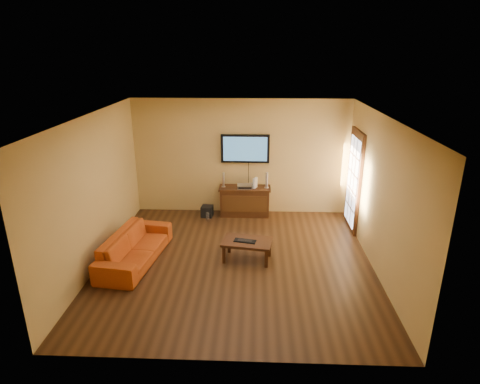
# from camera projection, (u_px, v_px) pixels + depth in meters

# --- Properties ---
(ground_plane) EXTENTS (5.00, 5.00, 0.00)m
(ground_plane) POSITION_uv_depth(u_px,v_px,m) (235.00, 262.00, 7.44)
(ground_plane) COLOR #321D0D
(ground_plane) RESTS_ON ground
(room_walls) EXTENTS (5.00, 5.00, 5.00)m
(room_walls) POSITION_uv_depth(u_px,v_px,m) (237.00, 165.00, 7.46)
(room_walls) COLOR tan
(room_walls) RESTS_ON ground
(french_door) EXTENTS (0.07, 1.02, 2.22)m
(french_door) POSITION_uv_depth(u_px,v_px,m) (354.00, 182.00, 8.59)
(french_door) COLOR #341A0B
(french_door) RESTS_ON ground
(media_console) EXTENTS (1.20, 0.46, 0.69)m
(media_console) POSITION_uv_depth(u_px,v_px,m) (245.00, 201.00, 9.45)
(media_console) COLOR #341A0B
(media_console) RESTS_ON ground
(television) EXTENTS (1.12, 0.08, 0.66)m
(television) POSITION_uv_depth(u_px,v_px,m) (245.00, 149.00, 9.22)
(television) COLOR black
(television) RESTS_ON ground
(coffee_table) EXTENTS (0.98, 0.68, 0.39)m
(coffee_table) POSITION_uv_depth(u_px,v_px,m) (247.00, 243.00, 7.43)
(coffee_table) COLOR #341A0B
(coffee_table) RESTS_ON ground
(sofa) EXTENTS (0.82, 1.99, 0.76)m
(sofa) POSITION_uv_depth(u_px,v_px,m) (135.00, 243.00, 7.37)
(sofa) COLOR #B84814
(sofa) RESTS_ON ground
(speaker_left) EXTENTS (0.09, 0.09, 0.35)m
(speaker_left) POSITION_uv_depth(u_px,v_px,m) (224.00, 180.00, 9.32)
(speaker_left) COLOR silver
(speaker_left) RESTS_ON media_console
(speaker_right) EXTENTS (0.10, 0.10, 0.37)m
(speaker_right) POSITION_uv_depth(u_px,v_px,m) (267.00, 181.00, 9.24)
(speaker_right) COLOR silver
(speaker_right) RESTS_ON media_console
(av_receiver) EXTENTS (0.36, 0.27, 0.08)m
(av_receiver) POSITION_uv_depth(u_px,v_px,m) (245.00, 186.00, 9.28)
(av_receiver) COLOR silver
(av_receiver) RESTS_ON media_console
(game_console) EXTENTS (0.12, 0.18, 0.24)m
(game_console) POSITION_uv_depth(u_px,v_px,m) (255.00, 183.00, 9.26)
(game_console) COLOR white
(game_console) RESTS_ON media_console
(subwoofer) EXTENTS (0.29, 0.29, 0.26)m
(subwoofer) POSITION_uv_depth(u_px,v_px,m) (207.00, 211.00, 9.44)
(subwoofer) COLOR black
(subwoofer) RESTS_ON ground
(bottle) EXTENTS (0.08, 0.08, 0.23)m
(bottle) POSITION_uv_depth(u_px,v_px,m) (208.00, 217.00, 9.18)
(bottle) COLOR white
(bottle) RESTS_ON ground
(keyboard) EXTENTS (0.43, 0.24, 0.02)m
(keyboard) POSITION_uv_depth(u_px,v_px,m) (245.00, 241.00, 7.39)
(keyboard) COLOR black
(keyboard) RESTS_ON coffee_table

